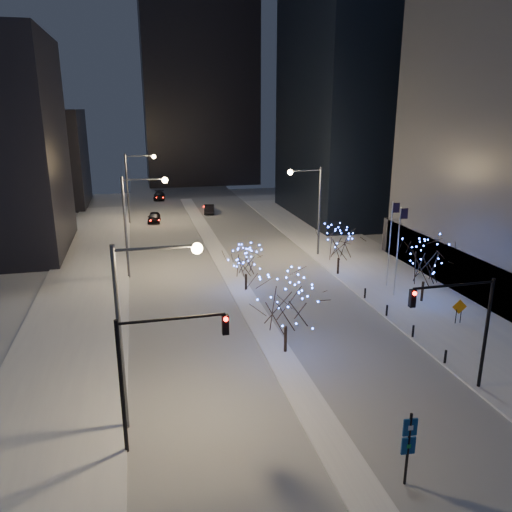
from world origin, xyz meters
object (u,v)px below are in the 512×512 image
object	(u,v)px
car_mid	(209,209)
construction_sign	(459,309)
street_lamp_w_far	(134,179)
car_near	(154,217)
holiday_tree_plaza_near	(425,262)
wayfinding_sign	(409,442)
street_lamp_w_mid	(136,213)
holiday_tree_median_near	(286,302)
holiday_tree_median_far	(246,262)
traffic_signal_east	(465,318)
car_far	(159,196)
street_lamp_w_near	(140,311)
traffic_signal_west	(154,361)
holiday_tree_plaza_far	(339,243)
street_lamp_east	(312,200)

from	to	relation	value
car_mid	construction_sign	xyz separation A→B (m)	(12.44, -47.43, 0.61)
street_lamp_w_far	car_mid	bearing A→B (deg)	22.85
car_near	holiday_tree_plaza_near	distance (m)	43.40
holiday_tree_plaza_near	car_near	bearing A→B (deg)	119.26
car_near	wayfinding_sign	distance (m)	57.86
street_lamp_w_mid	holiday_tree_median_near	xyz separation A→B (m)	(9.44, -18.99, -2.76)
holiday_tree_median_far	traffic_signal_east	bearing A→B (deg)	-66.67
street_lamp_w_far	car_far	xyz separation A→B (m)	(4.19, 19.17, -5.79)
street_lamp_w_far	construction_sign	xyz separation A→B (m)	(23.81, -42.63, -5.17)
street_lamp_w_near	street_lamp_w_far	world-z (taller)	same
car_near	holiday_tree_median_near	size ratio (longest dim) A/B	0.71
street_lamp_w_near	traffic_signal_east	xyz separation A→B (m)	(17.88, -1.00, -1.74)
street_lamp_w_far	street_lamp_w_near	bearing A→B (deg)	-90.00
car_mid	holiday_tree_median_near	world-z (taller)	holiday_tree_median_near
car_mid	holiday_tree_plaza_near	world-z (taller)	holiday_tree_plaza_near
holiday_tree_plaza_near	construction_sign	world-z (taller)	holiday_tree_plaza_near
street_lamp_w_far	traffic_signal_west	size ratio (longest dim) A/B	1.43
traffic_signal_west	holiday_tree_plaza_far	xyz separation A→B (m)	(18.94, 22.87, -1.43)
wayfinding_sign	construction_sign	distance (m)	19.38
street_lamp_w_near	street_lamp_w_far	bearing A→B (deg)	90.00
car_near	holiday_tree_median_far	bearing A→B (deg)	-71.31
holiday_tree_plaza_near	traffic_signal_west	bearing A→B (deg)	-148.38
street_lamp_w_mid	street_lamp_w_near	bearing A→B (deg)	-90.00
street_lamp_east	car_mid	bearing A→B (deg)	105.93
holiday_tree_plaza_near	holiday_tree_median_near	bearing A→B (deg)	-156.32
holiday_tree_median_far	traffic_signal_west	bearing A→B (deg)	-113.49
street_lamp_w_far	traffic_signal_east	bearing A→B (deg)	-70.68
holiday_tree_median_near	holiday_tree_median_far	size ratio (longest dim) A/B	1.46
street_lamp_w_mid	holiday_tree_plaza_far	world-z (taller)	street_lamp_w_mid
street_lamp_w_mid	traffic_signal_west	distance (m)	27.06
street_lamp_east	holiday_tree_plaza_far	bearing A→B (deg)	-86.66
holiday_tree_plaza_near	wayfinding_sign	size ratio (longest dim) A/B	1.77
traffic_signal_east	street_lamp_w_far	bearing A→B (deg)	109.32
holiday_tree_plaza_far	street_lamp_w_near	bearing A→B (deg)	-132.97
holiday_tree_median_far	street_lamp_w_near	bearing A→B (deg)	-116.95
street_lamp_w_near	street_lamp_w_mid	distance (m)	25.00
street_lamp_east	wayfinding_sign	world-z (taller)	street_lamp_east
street_lamp_w_mid	traffic_signal_east	size ratio (longest dim) A/B	1.43
street_lamp_w_mid	wayfinding_sign	size ratio (longest dim) A/B	2.75
wayfinding_sign	street_lamp_east	bearing A→B (deg)	80.87
car_far	street_lamp_w_mid	bearing A→B (deg)	-90.74
street_lamp_w_mid	holiday_tree_median_far	xyz separation A→B (m)	(9.44, -6.44, -3.67)
traffic_signal_west	holiday_tree_plaza_near	world-z (taller)	traffic_signal_west
traffic_signal_west	traffic_signal_east	xyz separation A→B (m)	(17.38, 1.00, 0.00)
traffic_signal_east	wayfinding_sign	world-z (taller)	traffic_signal_east
street_lamp_w_near	wayfinding_sign	xyz separation A→B (m)	(11.04, -7.18, -4.27)
car_mid	holiday_tree_plaza_near	bearing A→B (deg)	115.88
car_mid	wayfinding_sign	xyz separation A→B (m)	(-0.33, -61.98, 1.51)
holiday_tree_plaza_near	car_far	bearing A→B (deg)	108.86
street_lamp_w_near	street_lamp_w_mid	xyz separation A→B (m)	(0.00, 25.00, 0.00)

